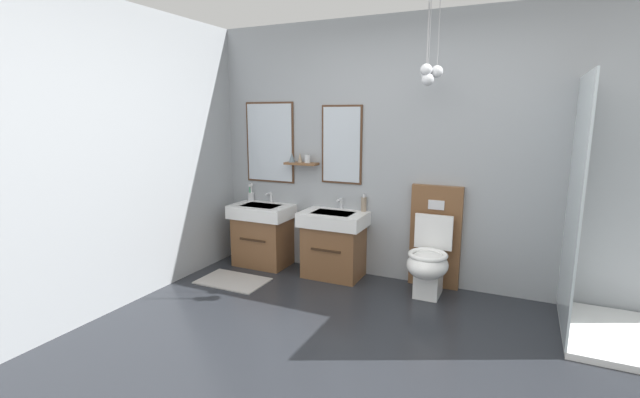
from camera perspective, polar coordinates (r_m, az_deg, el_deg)
name	(u,v)px	position (r m, az deg, el deg)	size (l,w,h in m)	color
ground_plane	(351,386)	(3.06, 4.07, -23.08)	(5.86, 5.09, 0.10)	#23262B
wall_back	(421,153)	(4.37, 13.01, 5.88)	(4.66, 0.57, 2.59)	#999EA3
wall_left	(87,161)	(3.97, -28.00, 4.37)	(0.12, 3.89, 2.59)	#999EA3
bath_mat	(233,281)	(4.59, -11.26, -10.39)	(0.68, 0.44, 0.01)	#9E9993
vanity_sink_left	(263,233)	(4.94, -7.42, -4.41)	(0.66, 0.47, 0.68)	brown
tap_on_left_sink	(270,196)	(4.98, -6.51, 0.39)	(0.03, 0.13, 0.11)	silver
vanity_sink_right	(334,242)	(4.55, 1.83, -5.66)	(0.66, 0.47, 0.68)	brown
tap_on_right_sink	(340,202)	(4.60, 2.67, -0.44)	(0.03, 0.13, 0.11)	silver
toilet	(431,254)	(4.26, 14.26, -6.94)	(0.48, 0.63, 1.00)	brown
toothbrush_cup	(251,196)	(5.11, -8.96, 0.42)	(0.07, 0.07, 0.20)	silver
soap_dispenser	(364,204)	(4.51, 5.71, -0.65)	(0.06, 0.06, 0.18)	gray
shower_tray	(615,289)	(3.97, 33.95, -9.67)	(1.03, 0.97, 1.95)	white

